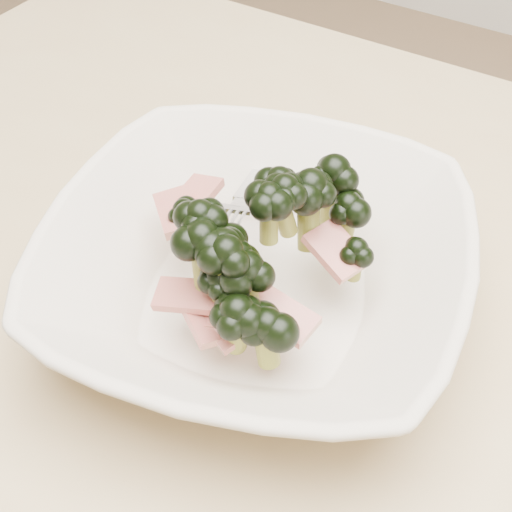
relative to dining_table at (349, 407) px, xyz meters
The scene contains 2 objects.
dining_table is the anchor object (origin of this frame).
broccoli_dish 0.16m from the dining_table, 168.75° to the right, with size 0.38×0.38×0.12m.
Camera 1 is at (0.11, -0.32, 1.16)m, focal length 50.00 mm.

